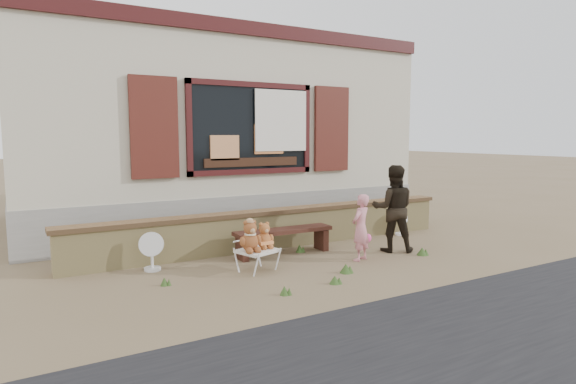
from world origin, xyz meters
TOP-DOWN VIEW (x-y plane):
  - ground at (0.00, 0.00)m, footprint 80.00×80.00m
  - shopfront at (0.00, 4.49)m, footprint 8.04×5.13m
  - brick_wall at (0.00, 1.00)m, footprint 7.10×0.36m
  - bench at (-0.15, 0.48)m, footprint 1.66×0.40m
  - folding_chair at (-0.95, -0.17)m, footprint 0.62×0.59m
  - teddy_bear_left at (-1.08, -0.21)m, footprint 0.40×0.37m
  - teddy_bear_right at (-0.82, -0.13)m, footprint 0.34×0.32m
  - child at (0.69, -0.43)m, footprint 0.44×0.38m
  - adult at (1.54, -0.22)m, footprint 0.89×0.85m
  - fan_left at (-2.24, 0.61)m, footprint 0.36×0.25m
  - fan_right at (2.57, 0.69)m, footprint 0.32×0.21m
  - grass_tufts at (0.14, -0.67)m, footprint 4.18×1.86m

SIDE VIEW (x-z plane):
  - ground at x=0.00m, z-range 0.00..0.00m
  - grass_tufts at x=0.14m, z-range -0.01..0.13m
  - fan_right at x=2.57m, z-range 0.00..0.50m
  - fan_left at x=-2.24m, z-range 0.00..0.57m
  - folding_chair at x=-0.95m, z-range 0.13..0.44m
  - bench at x=-0.15m, z-range 0.10..0.52m
  - brick_wall at x=0.00m, z-range 0.01..0.67m
  - teddy_bear_right at x=-0.82m, z-range 0.31..0.70m
  - child at x=0.69m, z-range 0.00..1.03m
  - teddy_bear_left at x=-1.08m, z-range 0.31..0.76m
  - adult at x=1.54m, z-range 0.00..1.44m
  - shopfront at x=0.00m, z-range 0.00..4.00m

